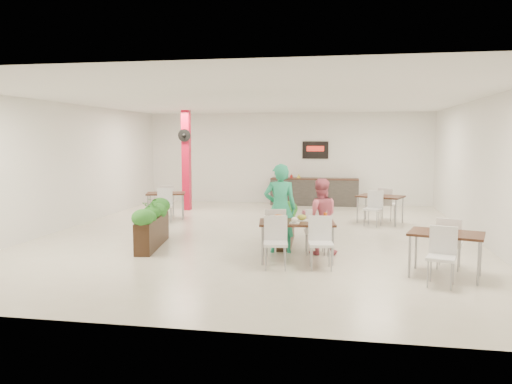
% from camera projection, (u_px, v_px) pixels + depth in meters
% --- Properties ---
extents(ground, '(12.00, 12.00, 0.00)m').
position_uv_depth(ground, '(258.00, 235.00, 11.95)').
color(ground, beige).
rests_on(ground, ground).
extents(room_shell, '(10.10, 12.10, 3.22)m').
position_uv_depth(room_shell, '(258.00, 151.00, 11.74)').
color(room_shell, white).
rests_on(room_shell, ground).
extents(red_column, '(0.40, 0.41, 3.20)m').
position_uv_depth(red_column, '(186.00, 159.00, 16.00)').
color(red_column, red).
rests_on(red_column, ground).
extents(service_counter, '(3.00, 0.64, 2.20)m').
position_uv_depth(service_counter, '(314.00, 191.00, 17.26)').
color(service_counter, '#292624').
rests_on(service_counter, ground).
extents(main_table, '(1.50, 1.77, 0.92)m').
position_uv_depth(main_table, '(296.00, 228.00, 9.38)').
color(main_table, black).
rests_on(main_table, ground).
extents(diner_man, '(0.71, 0.52, 1.80)m').
position_uv_depth(diner_man, '(280.00, 208.00, 10.06)').
color(diner_man, '#26A778').
rests_on(diner_man, ground).
extents(diner_woman, '(0.81, 0.67, 1.52)m').
position_uv_depth(diner_woman, '(320.00, 216.00, 9.94)').
color(diner_woman, '#D15D73').
rests_on(diner_woman, ground).
extents(planter_left, '(0.64, 1.99, 1.05)m').
position_uv_depth(planter_left, '(152.00, 223.00, 10.62)').
color(planter_left, black).
rests_on(planter_left, ground).
extents(planter_right, '(0.46, 1.78, 0.93)m').
position_uv_depth(planter_right, '(286.00, 222.00, 10.94)').
color(planter_right, black).
rests_on(planter_right, ground).
extents(side_table_a, '(1.24, 1.67, 0.92)m').
position_uv_depth(side_table_a, '(166.00, 197.00, 14.36)').
color(side_table_a, black).
rests_on(side_table_a, ground).
extents(side_table_b, '(1.38, 1.66, 0.92)m').
position_uv_depth(side_table_b, '(380.00, 200.00, 13.62)').
color(side_table_b, black).
rests_on(side_table_b, ground).
extents(side_table_c, '(1.34, 1.67, 0.92)m').
position_uv_depth(side_table_c, '(446.00, 240.00, 8.29)').
color(side_table_c, black).
rests_on(side_table_c, ground).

